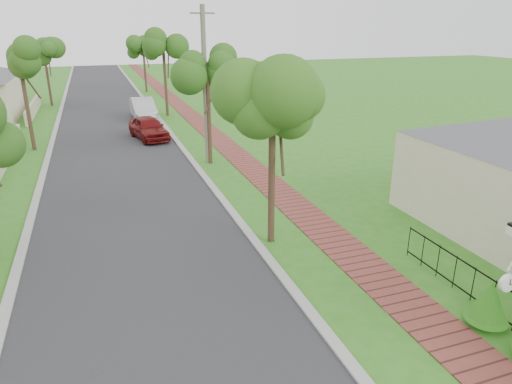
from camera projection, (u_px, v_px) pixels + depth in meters
ground at (329, 381)px, 9.38m from camera, size 160.00×160.00×0.00m
road at (117, 151)px, 26.13m from camera, size 7.00×120.00×0.02m
kerb_right at (180, 146)px, 27.27m from camera, size 0.30×120.00×0.10m
kerb_left at (48, 157)px, 25.00m from camera, size 0.30×120.00×0.10m
sidewalk at (222, 143)px, 28.08m from camera, size 1.50×120.00×0.03m
street_trees at (106, 61)px, 30.65m from camera, size 10.70×37.65×5.89m
parked_car_red at (148, 128)px, 28.69m from camera, size 2.46×4.39×1.41m
parked_car_white at (143, 109)px, 34.85m from camera, size 1.69×4.68×1.53m
near_tree at (272, 112)px, 13.89m from camera, size 2.14×2.14×5.49m
utility_pole at (205, 87)px, 22.69m from camera, size 1.20×0.24×7.75m
station_clock at (509, 281)px, 9.33m from camera, size 1.05×0.13×0.55m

